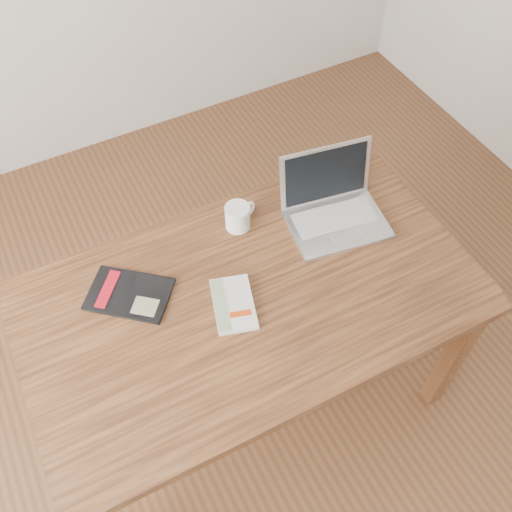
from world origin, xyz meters
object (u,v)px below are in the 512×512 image
white_guidebook (233,304)px  black_guidebook (129,294)px  coffee_mug (238,216)px  laptop (333,206)px  desk (251,309)px

white_guidebook → black_guidebook: (-0.27, 0.19, -0.00)m
black_guidebook → coffee_mug: size_ratio=2.48×
black_guidebook → laptop: size_ratio=0.82×
white_guidebook → black_guidebook: size_ratio=0.76×
white_guidebook → laptop: bearing=36.7°
coffee_mug → black_guidebook: bearing=175.7°
black_guidebook → coffee_mug: (0.44, 0.10, 0.04)m
laptop → white_guidebook: bearing=-150.8°
white_guidebook → coffee_mug: bearing=77.2°
black_guidebook → laptop: 0.75m
desk → black_guidebook: bearing=153.6°
white_guidebook → coffee_mug: (0.16, 0.29, 0.04)m
coffee_mug → laptop: bearing=-37.3°
white_guidebook → coffee_mug: coffee_mug is taller
white_guidebook → coffee_mug: size_ratio=1.87×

